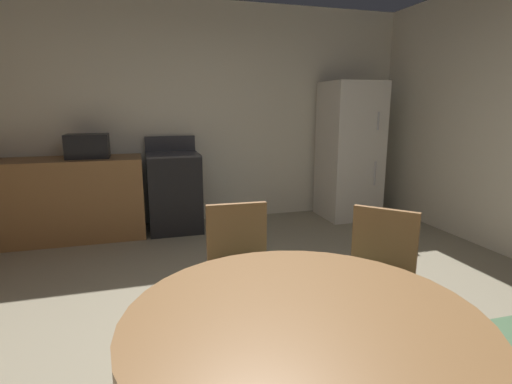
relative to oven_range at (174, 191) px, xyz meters
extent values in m
plane|color=gray|center=(0.24, -2.73, -0.47)|extent=(14.00, 14.00, 0.00)
cube|color=silver|center=(0.24, 0.40, 0.88)|extent=(5.96, 0.12, 2.70)
cube|color=olive|center=(-1.39, 0.00, -0.02)|extent=(2.09, 0.60, 0.90)
cube|color=black|center=(0.00, 0.00, -0.02)|extent=(0.60, 0.60, 0.90)
cube|color=#38383D|center=(0.00, 0.00, 0.44)|extent=(0.60, 0.60, 0.02)
cube|color=#38383D|center=(0.00, 0.28, 0.54)|extent=(0.60, 0.04, 0.18)
cube|color=silver|center=(2.27, -0.05, 0.41)|extent=(0.68, 0.66, 1.76)
cylinder|color=#B2B2B7|center=(2.45, -0.39, 0.81)|extent=(0.02, 0.02, 0.22)
cylinder|color=#B2B2B7|center=(2.45, -0.39, 0.16)|extent=(0.02, 0.02, 0.30)
cube|color=black|center=(-0.90, 0.00, 0.56)|extent=(0.44, 0.32, 0.26)
cylinder|color=olive|center=(0.14, -3.53, 0.27)|extent=(1.24, 1.24, 0.04)
cylinder|color=olive|center=(0.86, -3.09, -0.25)|extent=(0.03, 0.03, 0.43)
cylinder|color=olive|center=(0.63, -2.84, -0.25)|extent=(0.03, 0.03, 0.43)
cylinder|color=olive|center=(1.11, -2.86, -0.25)|extent=(0.03, 0.03, 0.43)
cylinder|color=olive|center=(0.88, -2.61, -0.25)|extent=(0.03, 0.03, 0.43)
cube|color=#4C704C|center=(0.87, -2.85, -0.02)|extent=(0.57, 0.57, 0.05)
cube|color=olive|center=(1.00, -2.73, 0.19)|extent=(0.29, 0.30, 0.42)
cylinder|color=olive|center=(0.35, -2.71, -0.25)|extent=(0.03, 0.03, 0.43)
cylinder|color=olive|center=(0.01, -2.70, -0.25)|extent=(0.03, 0.03, 0.43)
cylinder|color=olive|center=(0.36, -2.37, -0.25)|extent=(0.03, 0.03, 0.43)
cylinder|color=olive|center=(0.02, -2.36, -0.25)|extent=(0.03, 0.03, 0.43)
cube|color=#4C704C|center=(0.19, -2.53, -0.02)|extent=(0.42, 0.42, 0.05)
cube|color=olive|center=(0.19, -2.35, 0.19)|extent=(0.38, 0.05, 0.42)
cylinder|color=olive|center=(0.97, -3.37, -0.25)|extent=(0.03, 0.03, 0.43)
cylinder|color=olive|center=(1.31, -3.38, -0.25)|extent=(0.03, 0.03, 0.43)
camera|label=1|loc=(-0.36, -4.66, 0.99)|focal=27.73mm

